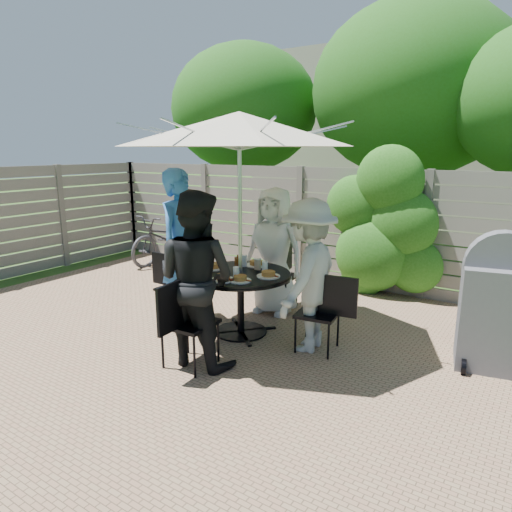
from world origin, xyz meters
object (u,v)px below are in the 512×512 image
Objects in this scene: person_left at (182,247)px; person_front at (196,279)px; chair_left at (176,300)px; syrup_jug at (238,264)px; patio_table at (241,291)px; plate_back at (256,264)px; bicycle at (169,238)px; plate_front at (223,278)px; bbq_grill at (498,308)px; person_right at (308,276)px; plate_left at (214,267)px; chair_right at (318,329)px; person_back at (274,252)px; coffee_cup at (258,264)px; umbrella at (239,129)px; plate_right at (268,275)px; chair_front at (190,341)px; glass_back at (244,261)px; plate_extra at (240,279)px; glass_front at (236,273)px; glass_right at (265,267)px.

person_front is at bearing -135.00° from person_left.
syrup_jug reaches higher than chair_left.
plate_back reaches higher than patio_table.
bicycle is (-2.35, 2.15, -0.49)m from person_left.
plate_back is 1.00× the size of plate_front.
chair_left is 0.61× the size of bbq_grill.
plate_front is at bearing -66.55° from person_right.
person_right is 6.29× the size of plate_left.
person_back is at bearing -44.63° from chair_right.
syrup_jug is at bearing -129.10° from coffee_cup.
chair_right is at bearing 4.22° from umbrella.
bbq_grill reaches higher than plate_right.
bbq_grill is (2.53, 1.03, -0.14)m from plate_front.
chair_front is at bearing -106.29° from plate_right.
person_right reaches higher than plate_front.
person_left reaches higher than patio_table.
glass_back is 0.21m from syrup_jug.
glass_back is at bearing -132.09° from plate_back.
syrup_jug reaches higher than chair_right.
plate_extra is 0.10m from glass_front.
person_back reaches higher than bicycle.
plate_extra is 0.43m from syrup_jug.
syrup_jug is at bearing -96.79° from plate_back.
person_front is 6.73× the size of plate_right.
patio_table is 1.30× the size of chair_front.
person_back is at bearing 89.76° from syrup_jug.
plate_back is (-0.85, 0.30, -0.05)m from person_right.
plate_front is 1.08× the size of plate_extra.
patio_table is at bearing 116.16° from glass_front.
chair_right is 1.15m from plate_front.
person_left is 1.07× the size of bicycle.
chair_front is at bearing -85.85° from patio_table.
chair_front is 3.59× the size of plate_back.
chair_left is at bearing -175.90° from plate_right.
coffee_cup is at bearing -106.77° from person_right.
glass_back reaches higher than plate_back.
bicycle is at bearing 144.63° from glass_front.
patio_table is at bearing -3.89° from chair_right.
chair_left is at bearing -90.04° from person_right.
glass_right is (0.37, -0.13, 0.00)m from glass_back.
umbrella reaches higher than plate_left.
bicycle is (-3.38, 2.38, -0.30)m from plate_extra.
coffee_cup is (-0.17, 0.10, -0.01)m from glass_right.
patio_table is at bearing -85.84° from plate_back.
bicycle reaches higher than chair_left.
glass_back is at bearing 173.22° from coffee_cup.
umbrella is 11.50× the size of plate_extra.
bicycle is at bearing 43.35° from person_left.
bbq_grill is at bearing -60.22° from chair_front.
plate_back is (0.80, 0.42, -0.18)m from person_left.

